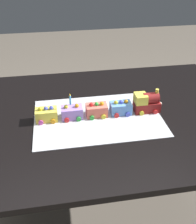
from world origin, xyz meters
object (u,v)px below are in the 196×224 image
at_px(cake_car_hopper_sky_blue, 121,108).
at_px(cake_car_caboose_lemon, 47,114).
at_px(birthday_candle, 70,99).
at_px(cake_locomotive, 147,102).
at_px(dining_table, 109,130).
at_px(cake_car_flatbed_lavender, 72,112).
at_px(cake_car_tanker_coral, 97,110).

distance_m(cake_car_hopper_sky_blue, cake_car_caboose_lemon, 0.35).
relative_size(cake_car_hopper_sky_blue, birthday_candle, 1.68).
height_order(cake_locomotive, cake_car_caboose_lemon, cake_locomotive).
distance_m(dining_table, cake_car_flatbed_lavender, 0.23).
bearing_deg(cake_locomotive, birthday_candle, 0.00).
height_order(cake_locomotive, birthday_candle, birthday_candle).
xyz_separation_m(cake_car_tanker_coral, cake_car_caboose_lemon, (0.24, 0.00, 0.00)).
xyz_separation_m(cake_car_flatbed_lavender, cake_car_caboose_lemon, (0.12, 0.00, 0.00)).
distance_m(cake_locomotive, cake_car_flatbed_lavender, 0.37).
relative_size(cake_car_tanker_coral, birthday_candle, 1.68).
distance_m(cake_locomotive, cake_car_tanker_coral, 0.25).
xyz_separation_m(cake_car_hopper_sky_blue, cake_car_flatbed_lavender, (0.24, 0.00, -0.00)).
relative_size(cake_car_hopper_sky_blue, cake_car_tanker_coral, 1.00).
relative_size(dining_table, cake_car_tanker_coral, 14.00).
xyz_separation_m(cake_car_hopper_sky_blue, birthday_candle, (0.24, -0.00, 0.07)).
bearing_deg(cake_car_caboose_lemon, cake_car_flatbed_lavender, 180.00).
relative_size(cake_car_flatbed_lavender, birthday_candle, 1.68).
distance_m(cake_car_tanker_coral, cake_car_flatbed_lavender, 0.12).
xyz_separation_m(cake_locomotive, birthday_candle, (0.37, 0.00, 0.05)).
height_order(cake_car_tanker_coral, cake_car_caboose_lemon, same).
distance_m(cake_car_flatbed_lavender, birthday_candle, 0.07).
bearing_deg(cake_car_flatbed_lavender, cake_locomotive, -180.00).
height_order(cake_car_tanker_coral, cake_car_flatbed_lavender, same).
xyz_separation_m(dining_table, cake_locomotive, (-0.18, 0.02, 0.16)).
distance_m(dining_table, cake_car_tanker_coral, 0.16).
bearing_deg(dining_table, cake_car_caboose_lemon, 3.28).
bearing_deg(cake_car_flatbed_lavender, dining_table, -174.64).
relative_size(dining_table, cake_locomotive, 10.00).
bearing_deg(birthday_candle, cake_car_hopper_sky_blue, 180.00).
bearing_deg(cake_car_flatbed_lavender, cake_car_tanker_coral, 180.00).
bearing_deg(cake_car_caboose_lemon, cake_car_tanker_coral, 180.00).
bearing_deg(cake_car_hopper_sky_blue, birthday_candle, -0.00).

